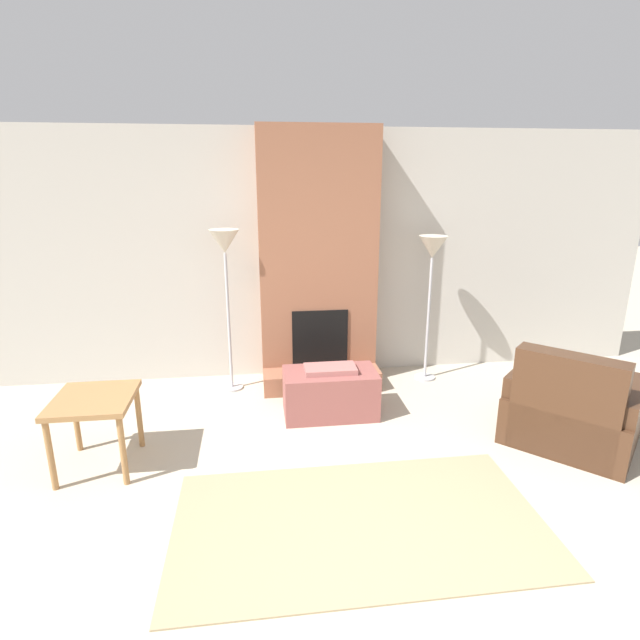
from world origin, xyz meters
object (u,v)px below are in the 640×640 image
floor_lamp_right (432,257)px  armchair (571,413)px  side_table (94,408)px  ottoman (330,392)px  floor_lamp_left (225,253)px

floor_lamp_right → armchair: bearing=-64.0°
floor_lamp_right → side_table: bearing=-156.1°
ottoman → armchair: (1.88, -0.76, 0.05)m
armchair → side_table: size_ratio=2.13×
side_table → ottoman: bearing=18.5°
side_table → floor_lamp_right: floor_lamp_right is taller
side_table → floor_lamp_left: floor_lamp_left is taller
floor_lamp_left → floor_lamp_right: (2.08, 0.00, -0.08)m
ottoman → side_table: (-1.85, -0.62, 0.27)m
ottoman → armchair: size_ratio=0.65×
ottoman → floor_lamp_right: bearing=31.7°
armchair → floor_lamp_right: size_ratio=0.84×
armchair → floor_lamp_right: bearing=-18.7°
armchair → side_table: (-3.73, 0.14, 0.22)m
ottoman → floor_lamp_right: floor_lamp_right is taller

